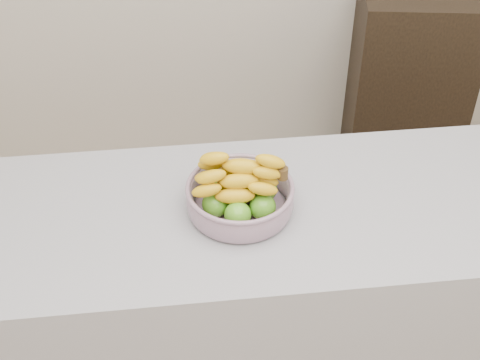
% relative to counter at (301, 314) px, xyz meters
% --- Properties ---
extents(room_shell, '(4.05, 4.05, 2.73)m').
position_rel_counter_xyz_m(room_shell, '(0.00, -0.55, 1.26)').
color(room_shell, beige).
rests_on(room_shell, ground).
extents(counter, '(2.00, 0.60, 0.90)m').
position_rel_counter_xyz_m(counter, '(0.00, 0.00, 0.00)').
color(counter, '#9B9AA2').
rests_on(counter, ground).
extents(cabinet, '(0.57, 0.48, 0.91)m').
position_rel_counter_xyz_m(cabinet, '(0.72, 1.23, 0.01)').
color(cabinet, black).
rests_on(cabinet, ground).
extents(fruit_bowl, '(0.28, 0.28, 0.16)m').
position_rel_counter_xyz_m(fruit_bowl, '(-0.19, 0.00, 0.50)').
color(fruit_bowl, '#A8B1C9').
rests_on(fruit_bowl, counter).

